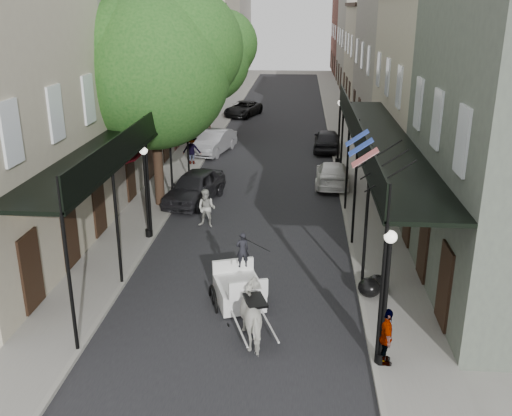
% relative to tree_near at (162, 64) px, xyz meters
% --- Properties ---
extents(ground, '(140.00, 140.00, 0.00)m').
position_rel_tree_near_xyz_m(ground, '(4.20, -10.18, -6.49)').
color(ground, gray).
rests_on(ground, ground).
extents(road, '(8.00, 90.00, 0.01)m').
position_rel_tree_near_xyz_m(road, '(4.20, 9.82, -6.48)').
color(road, black).
rests_on(road, ground).
extents(sidewalk_left, '(2.20, 90.00, 0.12)m').
position_rel_tree_near_xyz_m(sidewalk_left, '(-0.80, 9.82, -6.43)').
color(sidewalk_left, gray).
rests_on(sidewalk_left, ground).
extents(sidewalk_right, '(2.20, 90.00, 0.12)m').
position_rel_tree_near_xyz_m(sidewalk_right, '(9.20, 9.82, -6.43)').
color(sidewalk_right, gray).
rests_on(sidewalk_right, ground).
extents(building_row_left, '(5.00, 80.00, 10.50)m').
position_rel_tree_near_xyz_m(building_row_left, '(-4.40, 19.82, -1.24)').
color(building_row_left, '#A8A087').
rests_on(building_row_left, ground).
extents(building_row_right, '(5.00, 80.00, 10.50)m').
position_rel_tree_near_xyz_m(building_row_right, '(12.80, 19.82, -1.24)').
color(building_row_right, gray).
rests_on(building_row_right, ground).
extents(gallery_left, '(2.20, 18.05, 4.88)m').
position_rel_tree_near_xyz_m(gallery_left, '(-0.59, -3.20, -2.44)').
color(gallery_left, black).
rests_on(gallery_left, sidewalk_left).
extents(gallery_right, '(2.20, 18.05, 4.88)m').
position_rel_tree_near_xyz_m(gallery_right, '(8.99, -3.20, -2.44)').
color(gallery_right, black).
rests_on(gallery_right, sidewalk_right).
extents(tree_near, '(7.31, 6.80, 9.63)m').
position_rel_tree_near_xyz_m(tree_near, '(0.00, 0.00, 0.00)').
color(tree_near, '#382619').
rests_on(tree_near, sidewalk_left).
extents(tree_far, '(6.45, 6.00, 8.61)m').
position_rel_tree_near_xyz_m(tree_far, '(-0.05, 14.00, -0.65)').
color(tree_far, '#382619').
rests_on(tree_far, sidewalk_left).
extents(lamppost_right_near, '(0.32, 0.32, 3.71)m').
position_rel_tree_near_xyz_m(lamppost_right_near, '(8.30, -12.18, -4.44)').
color(lamppost_right_near, black).
rests_on(lamppost_right_near, sidewalk_right).
extents(lamppost_left, '(0.32, 0.32, 3.71)m').
position_rel_tree_near_xyz_m(lamppost_left, '(0.10, -4.18, -4.44)').
color(lamppost_left, black).
rests_on(lamppost_left, sidewalk_left).
extents(lamppost_right_far, '(0.32, 0.32, 3.71)m').
position_rel_tree_near_xyz_m(lamppost_right_far, '(8.30, 7.82, -4.44)').
color(lamppost_right_far, black).
rests_on(lamppost_right_far, sidewalk_right).
extents(horse, '(1.43, 2.06, 1.59)m').
position_rel_tree_near_xyz_m(horse, '(4.98, -11.18, -5.69)').
color(horse, silver).
rests_on(horse, ground).
extents(carriage, '(2.14, 2.65, 2.66)m').
position_rel_tree_near_xyz_m(carriage, '(4.16, -8.84, -5.46)').
color(carriage, black).
rests_on(carriage, ground).
extents(pedestrian_walking, '(0.91, 0.78, 1.64)m').
position_rel_tree_near_xyz_m(pedestrian_walking, '(2.20, -2.60, -5.67)').
color(pedestrian_walking, '#A3A39A').
rests_on(pedestrian_walking, ground).
extents(pedestrian_sidewalk_left, '(1.13, 0.67, 1.72)m').
position_rel_tree_near_xyz_m(pedestrian_sidewalk_left, '(-0.24, 7.05, -5.51)').
color(pedestrian_sidewalk_left, gray).
rests_on(pedestrian_sidewalk_left, sidewalk_left).
extents(pedestrian_sidewalk_right, '(0.42, 0.94, 1.57)m').
position_rel_tree_near_xyz_m(pedestrian_sidewalk_right, '(8.40, -12.18, -5.58)').
color(pedestrian_sidewalk_right, gray).
rests_on(pedestrian_sidewalk_right, sidewalk_right).
extents(car_left_near, '(2.79, 4.75, 1.52)m').
position_rel_tree_near_xyz_m(car_left_near, '(1.11, 0.51, -5.73)').
color(car_left_near, black).
rests_on(car_left_near, ground).
extents(car_left_mid, '(2.56, 4.70, 1.47)m').
position_rel_tree_near_xyz_m(car_left_mid, '(0.60, 10.09, -5.75)').
color(car_left_mid, gray).
rests_on(car_left_mid, ground).
extents(car_left_far, '(3.33, 4.92, 1.25)m').
position_rel_tree_near_xyz_m(car_left_far, '(1.15, 23.13, -5.86)').
color(car_left_far, black).
rests_on(car_left_far, ground).
extents(car_right_near, '(1.96, 4.35, 1.24)m').
position_rel_tree_near_xyz_m(car_right_near, '(7.80, 3.82, -5.87)').
color(car_right_near, white).
rests_on(car_right_near, ground).
extents(car_right_far, '(1.87, 4.23, 1.42)m').
position_rel_tree_near_xyz_m(car_right_far, '(7.80, 11.38, -5.78)').
color(car_right_far, black).
rests_on(car_right_far, ground).
extents(trash_bags, '(0.98, 1.13, 0.62)m').
position_rel_tree_near_xyz_m(trash_bags, '(8.51, -8.37, -6.08)').
color(trash_bags, black).
rests_on(trash_bags, sidewalk_right).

